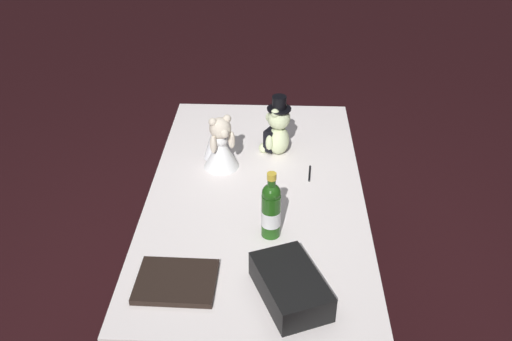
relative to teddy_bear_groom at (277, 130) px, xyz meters
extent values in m
plane|color=black|center=(-0.32, 0.08, -0.83)|extent=(12.00, 12.00, 0.00)
cube|color=white|center=(-0.32, 0.08, -0.47)|extent=(1.64, 0.90, 0.71)
ellipsoid|color=beige|center=(0.00, -0.01, -0.05)|extent=(0.11, 0.10, 0.14)
cube|color=black|center=(0.01, 0.02, -0.05)|extent=(0.11, 0.09, 0.10)
sphere|color=beige|center=(0.00, -0.01, 0.06)|extent=(0.10, 0.10, 0.10)
sphere|color=beige|center=(0.02, 0.03, 0.06)|extent=(0.04, 0.04, 0.04)
sphere|color=beige|center=(0.03, -0.02, 0.10)|extent=(0.04, 0.04, 0.04)
sphere|color=beige|center=(-0.04, 0.01, 0.10)|extent=(0.04, 0.04, 0.04)
ellipsoid|color=beige|center=(0.06, -0.02, -0.04)|extent=(0.03, 0.03, 0.08)
ellipsoid|color=beige|center=(-0.05, 0.03, -0.04)|extent=(0.03, 0.03, 0.08)
sphere|color=beige|center=(0.05, 0.03, -0.10)|extent=(0.05, 0.05, 0.05)
sphere|color=beige|center=(0.00, 0.06, -0.10)|extent=(0.05, 0.05, 0.05)
cylinder|color=black|center=(0.00, -0.01, 0.11)|extent=(0.11, 0.11, 0.01)
cylinder|color=black|center=(0.00, -0.01, 0.14)|extent=(0.06, 0.06, 0.06)
cone|color=white|center=(-0.13, 0.25, -0.04)|extent=(0.16, 0.16, 0.15)
ellipsoid|color=white|center=(-0.13, 0.25, 0.02)|extent=(0.07, 0.06, 0.07)
sphere|color=beige|center=(-0.13, 0.25, 0.07)|extent=(0.10, 0.10, 0.10)
sphere|color=beige|center=(-0.17, 0.23, 0.07)|extent=(0.04, 0.04, 0.04)
sphere|color=beige|center=(-0.15, 0.28, 0.11)|extent=(0.04, 0.04, 0.04)
sphere|color=beige|center=(-0.12, 0.22, 0.11)|extent=(0.04, 0.04, 0.04)
ellipsoid|color=beige|center=(-0.17, 0.28, 0.02)|extent=(0.03, 0.03, 0.09)
ellipsoid|color=beige|center=(-0.13, 0.20, 0.02)|extent=(0.03, 0.03, 0.09)
cone|color=white|center=(-0.09, 0.27, -0.01)|extent=(0.17, 0.17, 0.19)
cylinder|color=#1D4D14|center=(-0.61, 0.02, -0.03)|extent=(0.07, 0.07, 0.18)
sphere|color=#1D4D14|center=(-0.61, 0.02, 0.07)|extent=(0.07, 0.07, 0.07)
cylinder|color=#1D4D14|center=(-0.61, 0.02, 0.12)|extent=(0.03, 0.03, 0.07)
cylinder|color=gold|center=(-0.61, 0.02, 0.14)|extent=(0.03, 0.03, 0.03)
cylinder|color=white|center=(-0.61, 0.02, -0.04)|extent=(0.07, 0.07, 0.06)
cylinder|color=black|center=(-0.19, -0.15, -0.11)|extent=(0.12, 0.02, 0.01)
cone|color=silver|center=(-0.25, -0.14, -0.11)|extent=(0.01, 0.01, 0.01)
cube|color=black|center=(-0.94, -0.05, -0.07)|extent=(0.35, 0.28, 0.09)
cube|color=#B7B7BF|center=(-0.97, -0.14, -0.07)|extent=(0.04, 0.02, 0.02)
cube|color=black|center=(-0.89, 0.33, -0.11)|extent=(0.22, 0.27, 0.02)
camera|label=1|loc=(-2.30, 0.00, 1.25)|focal=39.85mm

